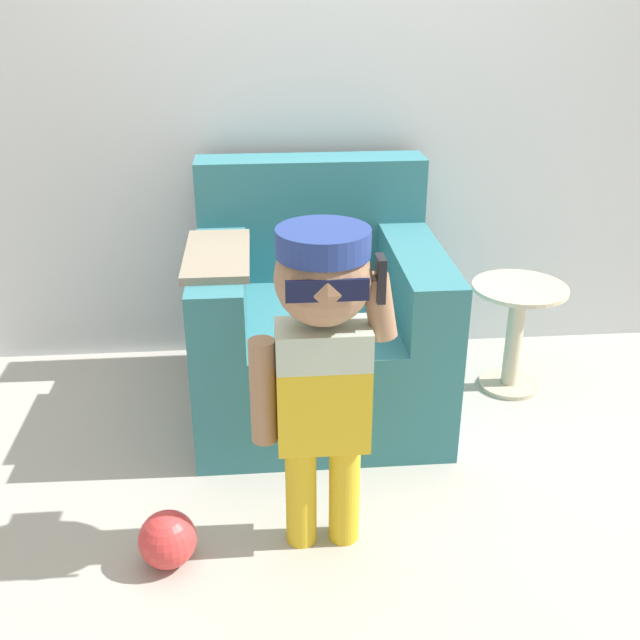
% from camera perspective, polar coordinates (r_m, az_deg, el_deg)
% --- Properties ---
extents(ground_plane, '(10.00, 10.00, 0.00)m').
position_cam_1_polar(ground_plane, '(3.20, 0.70, -7.34)').
color(ground_plane, '#ADA89E').
extents(wall_back, '(10.00, 0.05, 2.60)m').
position_cam_1_polar(wall_back, '(3.42, -0.36, 18.09)').
color(wall_back, silver).
rests_on(wall_back, ground_plane).
extents(armchair, '(1.01, 0.97, 0.99)m').
position_cam_1_polar(armchair, '(3.16, -0.28, -0.25)').
color(armchair, teal).
rests_on(armchair, ground_plane).
extents(person_child, '(0.44, 0.33, 1.07)m').
position_cam_1_polar(person_child, '(2.19, 0.16, -1.97)').
color(person_child, gold).
rests_on(person_child, ground_plane).
extents(side_table, '(0.41, 0.41, 0.49)m').
position_cam_1_polar(side_table, '(3.39, 14.66, -0.53)').
color(side_table, beige).
rests_on(side_table, ground_plane).
extents(toy_ball, '(0.18, 0.18, 0.18)m').
position_cam_1_polar(toy_ball, '(2.49, -11.54, -16.06)').
color(toy_ball, '#D13838').
rests_on(toy_ball, ground_plane).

